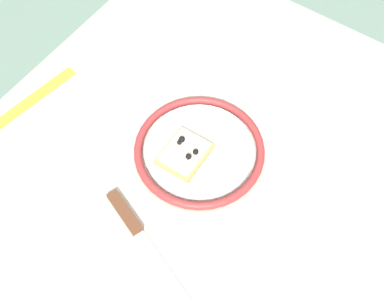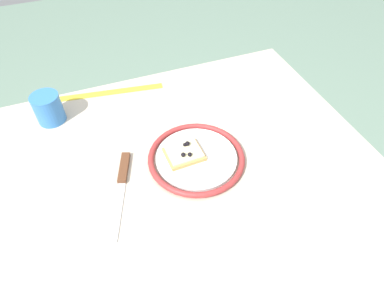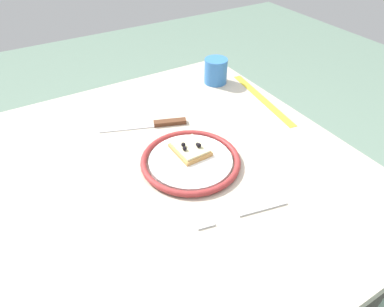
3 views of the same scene
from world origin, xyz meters
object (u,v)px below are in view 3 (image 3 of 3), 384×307
Objects in this scene: pizza_slice_near at (190,149)px; knife at (158,124)px; fork at (242,214)px; cup at (216,71)px; dining_table at (172,192)px; plate at (191,161)px; measuring_tape at (262,99)px.

pizza_slice_near reaches higher than knife.
cup reaches higher than fork.
plate reaches higher than dining_table.
plate is at bearing 2.72° from fork.
plate is (-0.02, -0.04, 0.10)m from dining_table.
fork is (-0.22, 0.01, -0.02)m from pizza_slice_near.
plate is 2.94× the size of cup.
pizza_slice_near is 0.46× the size of fork.
plate is at bearing 138.41° from cup.
pizza_slice_near is 0.40× the size of knife.
pizza_slice_near is (0.03, -0.01, 0.01)m from plate.
knife is at bearing 0.62° from fork.
measuring_tape is (-0.03, -0.34, -0.00)m from knife.
dining_table is 0.46m from cup.
knife is at bearing -1.54° from plate.
pizza_slice_near is (0.01, -0.06, 0.11)m from dining_table.
plate is at bearing 121.95° from measuring_tape.
fork reaches higher than measuring_tape.
dining_table is 0.42m from measuring_tape.
dining_table is 3.85× the size of plate.
plate is 0.19m from knife.
fork is at bearing -177.28° from plate.
pizza_slice_near reaches higher than fork.
pizza_slice_near is 0.16m from knife.
pizza_slice_near reaches higher than dining_table.
fork is 2.45× the size of cup.
cup is (0.51, -0.27, 0.04)m from fork.
cup is (0.32, -0.28, 0.03)m from plate.
fork is at bearing 143.80° from measuring_tape.
cup is (0.13, -0.28, 0.04)m from knife.
knife is 1.16× the size of fork.
plate reaches higher than knife.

